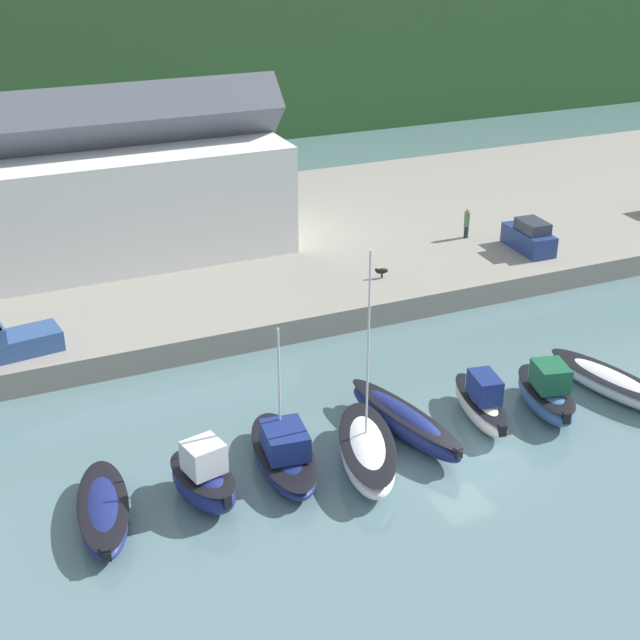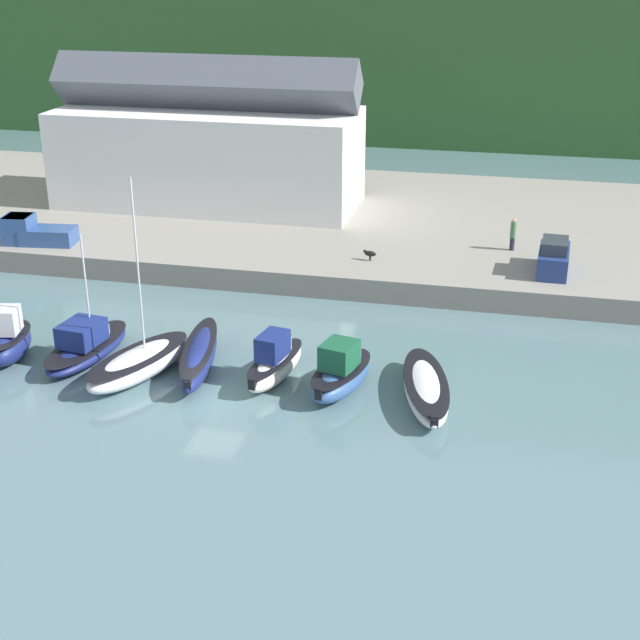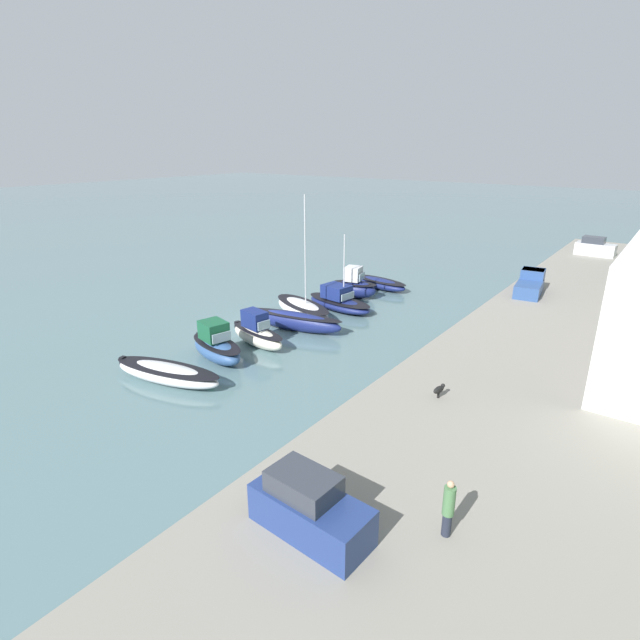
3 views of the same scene
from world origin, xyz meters
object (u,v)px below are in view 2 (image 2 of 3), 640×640
moored_boat_2 (86,346)px  person_on_quay (513,234)px  moored_boat_4 (199,356)px  pickup_truck_0 (33,231)px  moored_boat_5 (275,363)px  moored_boat_7 (426,388)px  moored_boat_3 (139,363)px  dog_on_quay (370,254)px  moored_boat_1 (8,340)px  parked_car_0 (554,258)px  moored_boat_6 (341,373)px

moored_boat_2 → person_on_quay: bearing=48.6°
moored_boat_4 → person_on_quay: 24.11m
moored_boat_4 → pickup_truck_0: pickup_truck_0 is taller
moored_boat_5 → moored_boat_7: 7.59m
pickup_truck_0 → moored_boat_2: bearing=-149.7°
moored_boat_3 → dog_on_quay: size_ratio=11.48×
moored_boat_1 → moored_boat_7: bearing=-11.4°
moored_boat_7 → person_on_quay: person_on_quay is taller
moored_boat_2 → dog_on_quay: moored_boat_2 is taller
moored_boat_1 → moored_boat_2: 4.08m
moored_boat_7 → moored_boat_2: bearing=165.9°
moored_boat_3 → pickup_truck_0: size_ratio=2.06×
moored_boat_4 → pickup_truck_0: bearing=130.2°
moored_boat_7 → moored_boat_4: bearing=164.2°
dog_on_quay → moored_boat_4: bearing=168.2°
moored_boat_7 → pickup_truck_0: bearing=141.4°
moored_boat_2 → pickup_truck_0: bearing=134.7°
moored_boat_4 → moored_boat_5: moored_boat_5 is taller
moored_boat_2 → parked_car_0: size_ratio=1.60×
moored_boat_5 → moored_boat_7: bearing=7.2°
moored_boat_3 → person_on_quay: 26.95m
person_on_quay → moored_boat_7: bearing=-100.0°
moored_boat_7 → person_on_quay: (3.43, 19.39, 1.98)m
moored_boat_6 → dog_on_quay: (-1.26, 15.34, 0.95)m
parked_car_0 → dog_on_quay: 11.40m
moored_boat_3 → moored_boat_5: size_ratio=1.82×
moored_boat_3 → person_on_quay: moored_boat_3 is taller
moored_boat_1 → parked_car_0: (27.80, 16.00, 1.28)m
moored_boat_3 → moored_boat_6: (10.22, 0.69, 0.22)m
moored_boat_1 → moored_boat_3: bearing=-15.5°
moored_boat_7 → person_on_quay: size_ratio=3.67×
moored_boat_3 → moored_boat_6: bearing=23.0°
moored_boat_3 → dog_on_quay: 18.40m
moored_boat_3 → person_on_quay: (17.77, 20.18, 1.82)m
moored_boat_4 → moored_boat_5: (4.08, -0.27, 0.16)m
moored_boat_7 → person_on_quay: 19.79m
moored_boat_1 → moored_boat_3: (7.46, -0.39, -0.35)m
pickup_truck_0 → person_on_quay: 32.03m
pickup_truck_0 → moored_boat_5: bearing=-130.5°
person_on_quay → dog_on_quay: person_on_quay is taller
moored_boat_1 → person_on_quay: (25.23, 19.78, 1.46)m
moored_boat_5 → pickup_truck_0: (-20.52, 13.35, 1.35)m
moored_boat_2 → moored_boat_5: (10.26, -0.11, 0.15)m
moored_boat_7 → moored_boat_6: bearing=168.8°
moored_boat_5 → person_on_quay: bearing=70.1°
moored_boat_2 → moored_boat_7: size_ratio=0.88×
pickup_truck_0 → parked_car_0: bearing=-94.3°
moored_boat_2 → moored_boat_7: moored_boat_2 is taller
moored_boat_2 → moored_boat_6: 13.73m
moored_boat_1 → moored_boat_5: moored_boat_1 is taller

